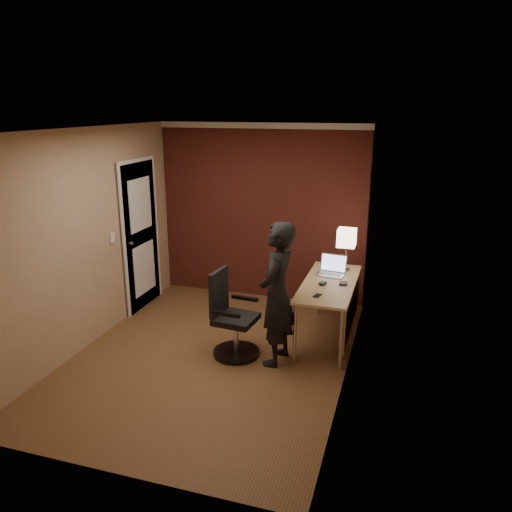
% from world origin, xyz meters
% --- Properties ---
extents(room, '(4.00, 4.00, 4.00)m').
position_xyz_m(room, '(-0.27, 1.54, 1.37)').
color(room, brown).
rests_on(room, ground).
extents(desk, '(0.60, 1.50, 0.73)m').
position_xyz_m(desk, '(1.25, 0.79, 0.60)').
color(desk, tan).
rests_on(desk, ground).
extents(desk_lamp, '(0.22, 0.22, 0.54)m').
position_xyz_m(desk_lamp, '(1.30, 1.30, 1.15)').
color(desk_lamp, silver).
rests_on(desk_lamp, desk).
extents(laptop, '(0.36, 0.30, 0.23)m').
position_xyz_m(laptop, '(1.16, 1.11, 0.79)').
color(laptop, silver).
rests_on(laptop, desk).
extents(mouse, '(0.09, 0.11, 0.03)m').
position_xyz_m(mouse, '(1.12, 0.69, 0.75)').
color(mouse, black).
rests_on(mouse, desk).
extents(phone, '(0.09, 0.13, 0.01)m').
position_xyz_m(phone, '(1.12, 0.32, 0.73)').
color(phone, black).
rests_on(phone, desk).
extents(wallet, '(0.10, 0.12, 0.02)m').
position_xyz_m(wallet, '(1.34, 0.77, 0.74)').
color(wallet, black).
rests_on(wallet, desk).
extents(office_chair, '(0.53, 0.57, 0.97)m').
position_xyz_m(office_chair, '(0.20, 0.09, 0.43)').
color(office_chair, black).
rests_on(office_chair, ground).
extents(person, '(0.44, 0.62, 1.59)m').
position_xyz_m(person, '(0.73, 0.08, 0.79)').
color(person, black).
rests_on(person, ground).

